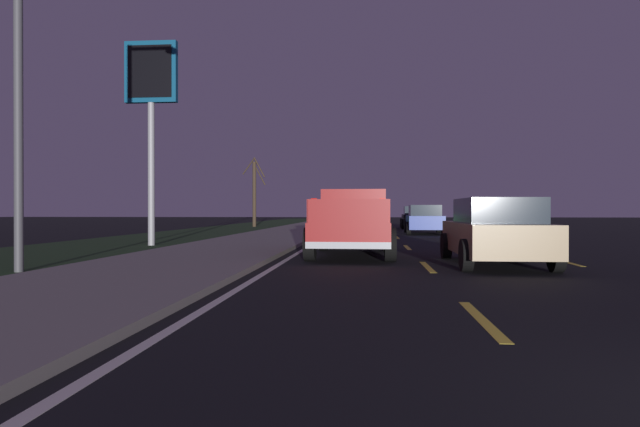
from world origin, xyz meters
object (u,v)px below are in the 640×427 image
pickup_truck (353,223)px  bare_tree_far (255,191)px  sedan_blue (424,219)px  sedan_black (416,217)px  sedan_green (365,217)px  sedan_tan (495,231)px  gas_price_sign (151,92)px  street_light_near (32,42)px

pickup_truck → bare_tree_far: bearing=17.6°
sedan_blue → bare_tree_far: 16.92m
sedan_black → sedan_green: bearing=111.4°
sedan_blue → bare_tree_far: (12.03, 11.74, 1.99)m
pickup_truck → sedan_black: (23.09, -3.67, -0.13)m
sedan_tan → bare_tree_far: bare_tree_far is taller
pickup_truck → sedan_green: bearing=-0.4°
sedan_tan → sedan_green: same height
pickup_truck → gas_price_sign: (3.45, 7.36, 4.62)m
sedan_tan → bare_tree_far: 31.46m
sedan_blue → street_light_near: street_light_near is taller
sedan_tan → sedan_green: (24.56, 3.17, 0.00)m
sedan_green → bare_tree_far: bearing=61.6°
pickup_truck → sedan_black: bearing=-9.0°
gas_price_sign → sedan_blue: bearing=-44.9°
sedan_green → sedan_black: same height
sedan_green → sedan_black: bearing=-68.6°
street_light_near → bare_tree_far: 31.57m
sedan_black → gas_price_sign: bearing=150.7°
pickup_truck → street_light_near: 9.06m
sedan_blue → gas_price_sign: gas_price_sign is taller
sedan_tan → bare_tree_far: size_ratio=0.82×
sedan_black → street_light_near: size_ratio=0.57×
gas_price_sign → bare_tree_far: size_ratio=1.37×
sedan_tan → street_light_near: street_light_near is taller
pickup_truck → sedan_blue: pickup_truck is taller
sedan_black → street_light_near: bearing=160.4°
sedan_tan → pickup_truck: bearing=49.5°
pickup_truck → gas_price_sign: bearing=64.9°
sedan_blue → sedan_green: (7.44, 3.24, 0.00)m
street_light_near → bare_tree_far: (31.45, 1.92, -1.93)m
sedan_blue → sedan_black: same height
sedan_blue → sedan_black: size_ratio=1.00×
sedan_blue → sedan_black: bearing=-1.7°
bare_tree_far → sedan_green: bearing=-118.4°
bare_tree_far → sedan_black: bearing=-105.0°
pickup_truck → street_light_near: size_ratio=0.70×
street_light_near → bare_tree_far: size_ratio=1.46×
sedan_green → sedan_tan: bearing=-172.6°
pickup_truck → bare_tree_far: 27.65m
sedan_black → gas_price_sign: (-19.64, 11.03, 4.75)m
sedan_blue → sedan_green: bearing=23.5°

